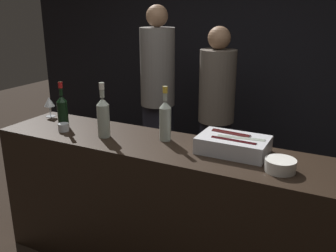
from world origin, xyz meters
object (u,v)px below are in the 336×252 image
at_px(candle_votive, 64,127).
at_px(red_wine_bottle_burgundy, 62,110).
at_px(wine_glass, 49,102).
at_px(person_blond_tee, 158,87).
at_px(bowl_white, 280,165).
at_px(person_in_hoodie, 217,104).
at_px(rose_wine_bottle, 165,119).
at_px(white_wine_bottle, 103,115).
at_px(ice_bin_with_bottles, 234,144).

height_order(candle_votive, red_wine_bottle_burgundy, red_wine_bottle_burgundy).
relative_size(wine_glass, red_wine_bottle_burgundy, 0.48).
relative_size(red_wine_bottle_burgundy, person_blond_tee, 0.19).
relative_size(bowl_white, person_in_hoodie, 0.10).
bearing_deg(rose_wine_bottle, white_wine_bottle, -162.05).
xyz_separation_m(bowl_white, candle_votive, (-1.50, -0.01, -0.01)).
bearing_deg(bowl_white, wine_glass, 173.08).
distance_m(ice_bin_with_bottles, candle_votive, 1.21).
bearing_deg(person_in_hoodie, ice_bin_with_bottles, 38.49).
distance_m(wine_glass, red_wine_bottle_burgundy, 0.33).
bearing_deg(wine_glass, candle_votive, -33.86).
height_order(rose_wine_bottle, red_wine_bottle_burgundy, rose_wine_bottle).
xyz_separation_m(ice_bin_with_bottles, bowl_white, (0.31, -0.14, -0.02)).
height_order(bowl_white, person_in_hoodie, person_in_hoodie).
bearing_deg(wine_glass, person_in_hoodie, 49.76).
bearing_deg(rose_wine_bottle, wine_glass, 176.25).
relative_size(rose_wine_bottle, person_in_hoodie, 0.22).
bearing_deg(rose_wine_bottle, candle_votive, -167.30).
height_order(ice_bin_with_bottles, wine_glass, wine_glass).
distance_m(candle_votive, person_blond_tee, 1.33).
bearing_deg(ice_bin_with_bottles, person_in_hoodie, 114.11).
height_order(candle_votive, white_wine_bottle, white_wine_bottle).
height_order(wine_glass, rose_wine_bottle, rose_wine_bottle).
bearing_deg(bowl_white, white_wine_bottle, 178.80).
relative_size(ice_bin_with_bottles, bowl_white, 2.49).
bearing_deg(person_blond_tee, rose_wine_bottle, 53.71).
distance_m(bowl_white, candle_votive, 1.50).
distance_m(wine_glass, person_in_hoodie, 1.54).
distance_m(candle_votive, rose_wine_bottle, 0.75).
xyz_separation_m(bowl_white, white_wine_bottle, (-1.17, 0.02, 0.11)).
bearing_deg(person_blond_tee, white_wine_bottle, 35.78).
bearing_deg(bowl_white, candle_votive, -179.63).
bearing_deg(ice_bin_with_bottles, white_wine_bottle, -172.14).
bearing_deg(person_blond_tee, wine_glass, 3.81).
bearing_deg(person_blond_tee, red_wine_bottle_burgundy, 18.49).
bearing_deg(ice_bin_with_bottles, rose_wine_bottle, 178.84).
xyz_separation_m(red_wine_bottle_burgundy, person_in_hoodie, (0.70, 1.33, -0.18)).
relative_size(bowl_white, person_blond_tee, 0.09).
height_order(wine_glass, candle_votive, wine_glass).
relative_size(candle_votive, red_wine_bottle_burgundy, 0.23).
xyz_separation_m(ice_bin_with_bottles, red_wine_bottle_burgundy, (-1.26, -0.08, 0.08)).
relative_size(candle_votive, person_blond_tee, 0.04).
xyz_separation_m(wine_glass, candle_votive, (0.35, -0.23, -0.09)).
xyz_separation_m(rose_wine_bottle, person_in_hoodie, (-0.09, 1.24, -0.19)).
bearing_deg(bowl_white, rose_wine_bottle, 168.76).
height_order(ice_bin_with_bottles, candle_votive, ice_bin_with_bottles).
bearing_deg(ice_bin_with_bottles, person_blond_tee, 134.60).
height_order(rose_wine_bottle, person_in_hoodie, person_in_hoodie).
height_order(wine_glass, person_blond_tee, person_blond_tee).
relative_size(bowl_white, white_wine_bottle, 0.45).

